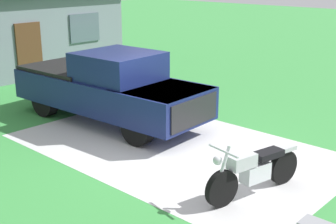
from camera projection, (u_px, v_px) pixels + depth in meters
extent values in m
plane|color=#398C40|center=(175.00, 148.00, 10.48)|extent=(80.00, 80.00, 0.00)
cube|color=beige|center=(175.00, 148.00, 10.48)|extent=(4.52, 7.36, 0.01)
cylinder|color=black|center=(222.00, 189.00, 7.81)|extent=(0.67, 0.25, 0.66)
cylinder|color=black|center=(283.00, 167.00, 8.67)|extent=(0.67, 0.25, 0.66)
cube|color=silver|center=(255.00, 172.00, 8.23)|extent=(0.60, 0.37, 0.32)
cube|color=#B7BABF|center=(242.00, 161.00, 7.94)|extent=(0.56, 0.36, 0.24)
cube|color=black|center=(268.00, 154.00, 8.31)|extent=(0.64, 0.40, 0.12)
cube|color=#B7BABF|center=(285.00, 149.00, 8.56)|extent=(0.51, 0.29, 0.08)
cylinder|color=silver|center=(223.00, 169.00, 7.70)|extent=(0.34, 0.13, 0.77)
cylinder|color=silver|center=(223.00, 151.00, 7.60)|extent=(0.18, 0.69, 0.04)
sphere|color=silver|center=(217.00, 160.00, 7.58)|extent=(0.16, 0.16, 0.16)
cylinder|color=black|center=(181.00, 112.00, 11.74)|extent=(0.34, 0.85, 0.84)
cylinder|color=black|center=(138.00, 128.00, 10.54)|extent=(0.34, 0.85, 0.84)
cylinder|color=black|center=(90.00, 90.00, 13.87)|extent=(0.34, 0.85, 0.84)
cylinder|color=black|center=(45.00, 101.00, 12.66)|extent=(0.34, 0.85, 0.84)
cube|color=#141E51|center=(109.00, 92.00, 12.12)|extent=(2.29, 5.70, 0.80)
cube|color=#141E51|center=(162.00, 92.00, 10.91)|extent=(2.00, 2.00, 0.20)
cube|color=#141E51|center=(119.00, 66.00, 11.66)|extent=(1.90, 1.99, 0.70)
cube|color=#3F4C56|center=(142.00, 74.00, 11.20)|extent=(1.71, 0.25, 0.60)
cube|color=black|center=(70.00, 75.00, 12.99)|extent=(2.02, 2.50, 0.50)
cube|color=black|center=(193.00, 112.00, 10.43)|extent=(1.70, 0.19, 0.64)
cube|color=#4C2D19|center=(29.00, 52.00, 16.49)|extent=(1.00, 0.08, 2.10)
cube|color=#4C5966|center=(85.00, 28.00, 18.07)|extent=(1.40, 0.06, 1.10)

